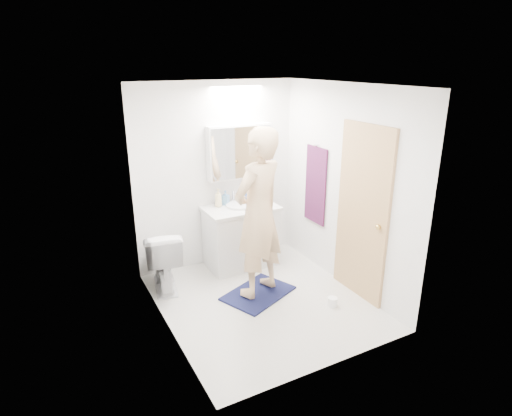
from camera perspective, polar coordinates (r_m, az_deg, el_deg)
floor at (r=5.03m, az=0.85°, el=-12.30°), size 2.50×2.50×0.00m
ceiling at (r=4.30m, az=1.02°, el=16.15°), size 2.50×2.50×0.00m
wall_back at (r=5.60m, az=-5.27°, el=4.35°), size 2.50×0.00×2.50m
wall_front at (r=3.55m, az=10.74°, el=-4.87°), size 2.50×0.00×2.50m
wall_left at (r=4.13m, az=-12.56°, el=-1.50°), size 0.00×2.50×2.50m
wall_right at (r=5.12m, az=11.78°, el=2.59°), size 0.00×2.50×2.50m
vanity_cabinet at (r=5.70m, az=-2.02°, el=-3.94°), size 0.90×0.55×0.78m
countertop at (r=5.55m, az=-2.07°, el=-0.05°), size 0.95×0.58×0.04m
sink_basin at (r=5.56m, az=-2.21°, el=0.38°), size 0.36×0.36×0.03m
faucet at (r=5.71m, az=-3.05°, el=1.54°), size 0.02×0.02×0.16m
medicine_cabinet at (r=5.59m, az=-2.21°, el=7.53°), size 0.88×0.14×0.70m
mirror_panel at (r=5.52m, az=-1.86°, el=7.39°), size 0.84×0.01×0.66m
toilet at (r=5.26m, az=-12.35°, el=-6.59°), size 0.56×0.81×0.76m
bath_rug at (r=5.15m, az=0.29°, el=-11.32°), size 0.95×0.82×0.02m
person at (r=4.72m, az=0.31°, el=-0.78°), size 0.83×0.70×1.93m
door at (r=4.92m, az=14.01°, el=-0.73°), size 0.04×0.80×2.00m
door_knob at (r=4.71m, az=16.00°, el=-2.47°), size 0.06×0.06×0.06m
towel at (r=5.55m, az=7.95°, el=3.03°), size 0.02×0.42×1.00m
towel_hook at (r=5.42m, az=8.09°, el=8.29°), size 0.07×0.02×0.02m
soap_bottle_a at (r=5.54m, az=-5.06°, el=1.38°), size 0.12×0.12×0.24m
soap_bottle_b at (r=5.62m, az=-4.10°, el=1.39°), size 0.12×0.12×0.19m
toothbrush_cup at (r=5.75m, az=-0.98°, el=1.37°), size 0.14×0.14×0.10m
toilet_paper_roll at (r=5.00m, az=10.17°, el=-12.21°), size 0.11×0.11×0.10m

